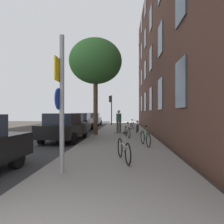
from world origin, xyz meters
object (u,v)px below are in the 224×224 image
bicycle_0 (124,149)px  bicycle_1 (145,138)px  sign_post (61,98)px  bicycle_4 (132,125)px  car_2 (81,122)px  tree_near (96,62)px  bicycle_2 (127,131)px  traffic_light (111,105)px  car_3 (93,119)px  car_1 (65,127)px  pedestrian_0 (119,120)px  bicycle_3 (138,128)px

bicycle_0 → bicycle_1: (1.01, 3.00, -0.00)m
sign_post → bicycle_4: (2.36, 13.35, -1.56)m
bicycle_0 → car_2: 11.96m
bicycle_1 → bicycle_4: size_ratio=0.97×
sign_post → bicycle_0: size_ratio=2.09×
tree_near → bicycle_2: bearing=-32.9°
traffic_light → bicycle_0: size_ratio=2.16×
sign_post → tree_near: (-0.40, 8.79, 3.22)m
bicycle_4 → sign_post: bearing=-100.0°
tree_near → car_3: bearing=100.1°
car_1 → bicycle_1: bearing=-25.1°
traffic_light → car_2: size_ratio=0.91×
traffic_light → car_2: traffic_light is taller
bicycle_2 → car_2: car_2 is taller
traffic_light → bicycle_0: (1.68, -17.99, -2.16)m
sign_post → tree_near: size_ratio=0.53×
sign_post → car_3: size_ratio=0.83×
tree_near → traffic_light: bearing=88.2°
bicycle_1 → car_1: (-4.49, 2.10, 0.35)m
car_2 → car_3: (-0.14, 7.67, 0.00)m
car_1 → car_2: bearing=94.2°
bicycle_4 → bicycle_0: bearing=-93.6°
sign_post → car_2: bearing=100.4°
sign_post → car_3: (-2.46, 20.31, -1.21)m
tree_near → car_3: 12.51m
sign_post → tree_near: tree_near is taller
traffic_light → tree_near: tree_near is taller
sign_post → bicycle_0: sign_post is taller
bicycle_1 → car_3: size_ratio=0.38×
sign_post → tree_near: bearing=92.6°
sign_post → bicycle_1: size_ratio=2.18×
car_3 → bicycle_0: bearing=-77.9°
tree_near → sign_post: bearing=-87.4°
traffic_light → bicycle_1: size_ratio=2.26×
traffic_light → car_1: 13.14m
car_2 → pedestrian_0: bearing=-38.3°
sign_post → traffic_light: 19.35m
bicycle_2 → car_3: bearing=108.3°
bicycle_4 → car_2: bearing=-171.4°
car_1 → car_2: same height
bicycle_1 → car_2: size_ratio=0.40×
bicycle_1 → bicycle_4: bicycle_1 is taller
traffic_light → bicycle_2: 12.33m
bicycle_1 → bicycle_2: (-0.80, 3.00, 0.01)m
traffic_light → bicycle_1: (2.69, -14.99, -2.16)m
bicycle_0 → bicycle_1: bearing=71.4°
traffic_light → bicycle_4: bearing=-67.9°
sign_post → car_1: size_ratio=0.79×
traffic_light → bicycle_3: size_ratio=2.24×
bicycle_1 → pedestrian_0: pedestrian_0 is taller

